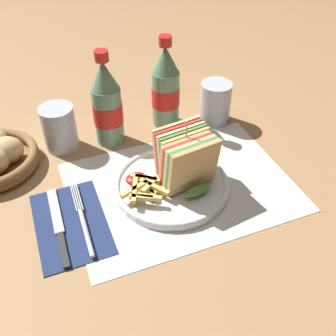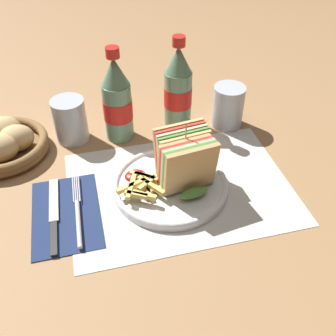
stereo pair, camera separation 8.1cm
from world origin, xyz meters
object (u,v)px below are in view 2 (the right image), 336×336
at_px(glass_far, 71,123).
at_px(plate_main, 170,185).
at_px(knife, 54,215).
at_px(coke_bottle_near, 117,101).
at_px(coke_bottle_far, 178,89).
at_px(glass_near, 228,106).
at_px(bread_basket, 2,144).
at_px(fork, 78,216).
at_px(club_sandwich, 185,160).

bearing_deg(glass_far, plate_main, -51.07).
distance_m(plate_main, glass_far, 0.29).
bearing_deg(knife, coke_bottle_near, 56.03).
xyz_separation_m(plate_main, coke_bottle_near, (-0.07, 0.21, 0.09)).
xyz_separation_m(coke_bottle_far, glass_far, (-0.26, -0.00, -0.05)).
bearing_deg(knife, coke_bottle_far, 40.35).
relative_size(coke_bottle_near, glass_near, 2.15).
height_order(knife, glass_far, glass_far).
relative_size(plate_main, coke_bottle_near, 1.05).
bearing_deg(glass_far, bread_basket, -172.68).
xyz_separation_m(fork, glass_far, (0.01, 0.27, 0.04)).
bearing_deg(coke_bottle_near, glass_near, -3.21).
xyz_separation_m(coke_bottle_near, glass_far, (-0.11, 0.02, -0.05)).
distance_m(fork, coke_bottle_far, 0.39).
bearing_deg(bread_basket, coke_bottle_near, 0.59).
bearing_deg(bread_basket, glass_far, 7.32).
bearing_deg(coke_bottle_near, fork, -115.67).
distance_m(fork, glass_near, 0.45).
distance_m(plate_main, coke_bottle_near, 0.24).
distance_m(knife, glass_far, 0.26).
relative_size(coke_bottle_near, coke_bottle_far, 1.00).
height_order(knife, coke_bottle_near, coke_bottle_near).
xyz_separation_m(coke_bottle_far, bread_basket, (-0.42, -0.03, -0.07)).
bearing_deg(fork, bread_basket, 122.53).
bearing_deg(glass_near, fork, -148.89).
xyz_separation_m(knife, glass_near, (0.43, 0.22, 0.05)).
bearing_deg(glass_near, club_sandwich, -130.26).
height_order(plate_main, fork, plate_main).
xyz_separation_m(fork, coke_bottle_far, (0.27, 0.27, 0.09)).
bearing_deg(glass_far, club_sandwich, -46.85).
distance_m(coke_bottle_near, bread_basket, 0.28).
xyz_separation_m(fork, bread_basket, (-0.15, 0.25, 0.02)).
relative_size(club_sandwich, coke_bottle_near, 0.63).
distance_m(club_sandwich, coke_bottle_near, 0.24).
height_order(club_sandwich, coke_bottle_far, coke_bottle_far).
relative_size(fork, coke_bottle_far, 0.86).
xyz_separation_m(knife, glass_far, (0.05, 0.25, 0.04)).
distance_m(fork, glass_far, 0.27).
relative_size(knife, coke_bottle_near, 0.89).
bearing_deg(club_sandwich, plate_main, 179.17).
relative_size(coke_bottle_near, bread_basket, 1.10).
distance_m(coke_bottle_far, bread_basket, 0.43).
relative_size(fork, glass_far, 1.85).
height_order(club_sandwich, coke_bottle_near, coke_bottle_near).
height_order(coke_bottle_near, bread_basket, coke_bottle_near).
relative_size(knife, coke_bottle_far, 0.89).
relative_size(plate_main, glass_near, 2.27).
bearing_deg(bread_basket, knife, -65.70).
height_order(coke_bottle_near, glass_near, coke_bottle_near).
bearing_deg(glass_near, plate_main, -135.05).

